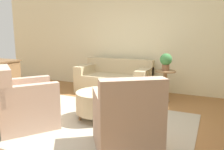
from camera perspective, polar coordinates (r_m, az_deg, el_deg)
name	(u,v)px	position (r m, az deg, el deg)	size (l,w,h in m)	color
ground_plane	(90,124)	(3.76, -5.78, -12.52)	(16.00, 16.00, 0.00)	#996638
wall_back	(141,37)	(5.90, 7.50, 9.70)	(9.19, 0.12, 2.80)	beige
rug	(90,123)	(3.76, -5.78, -12.45)	(3.32, 2.42, 0.01)	#B2A893
couch	(114,80)	(5.63, 0.65, -1.33)	(1.86, 0.90, 0.84)	#C6B289
armchair_left	(24,104)	(3.75, -22.01, -7.12)	(1.10, 1.12, 0.99)	tan
armchair_right	(126,123)	(2.79, 3.76, -12.36)	(1.10, 1.12, 0.99)	tan
ottoman_table	(99,102)	(3.87, -3.34, -6.97)	(0.82, 0.82, 0.48)	#C6B289
side_table	(165,81)	(4.95, 13.68, -1.60)	(0.45, 0.45, 0.70)	olive
potted_plant_on_side_table	(166,61)	(4.88, 13.90, 3.65)	(0.26, 0.26, 0.38)	brown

